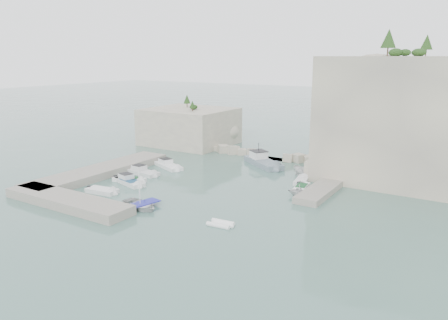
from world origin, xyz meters
The scene contains 22 objects.
ground centered at (0.00, 0.00, 0.00)m, with size 400.00×400.00×0.00m, color #4D7469.
cliff_east centered at (23.00, 23.00, 8.50)m, with size 26.00×22.00×17.00m, color beige.
cliff_terrace centered at (13.00, 18.00, 1.25)m, with size 8.00×10.00×2.50m, color beige.
outcrop_west centered at (-20.00, 25.00, 3.50)m, with size 16.00×14.00×7.00m, color beige.
quay_west centered at (-17.00, -1.00, 0.55)m, with size 5.00×24.00×1.10m, color #9E9689.
quay_south centered at (-10.00, -12.50, 0.55)m, with size 18.00×4.00×1.10m, color #9E9689.
ledge_east centered at (13.50, 10.00, 0.40)m, with size 3.00×16.00×0.80m, color #9E9689.
breakwater centered at (-1.00, 22.00, 0.70)m, with size 28.00×3.00×1.40m, color beige.
motorboat_a centered at (-11.36, 7.69, 0.00)m, with size 6.75×2.01×1.40m, color white, non-canonical shape.
motorboat_b centered at (-12.00, 2.58, 0.00)m, with size 5.94×1.94×1.40m, color silver, non-canonical shape.
motorboat_c centered at (-10.93, -1.34, 0.00)m, with size 5.03×1.83×0.70m, color white, non-canonical shape.
motorboat_d centered at (-10.14, -2.15, 0.00)m, with size 6.17×1.83×1.40m, color silver, non-canonical shape.
motorboat_e centered at (-10.25, -6.95, 0.00)m, with size 4.54×1.86×0.70m, color white, non-canonical shape.
rowboat centered at (-2.16, -8.66, 0.00)m, with size 3.71×5.20×1.08m, color silver.
inflatable_dinghy centered at (8.52, -8.23, 0.00)m, with size 2.82×1.37×0.44m, color white, non-canonical shape.
tender_east_a centered at (11.75, 5.23, 0.00)m, with size 2.65×3.07×1.62m, color silver.
tender_east_b centered at (10.76, 7.92, 0.00)m, with size 4.19×1.43×0.70m, color white, non-canonical shape.
tender_east_c centered at (9.50, 11.10, 0.00)m, with size 4.70×1.52×0.70m, color silver, non-canonical shape.
tender_east_d centered at (9.07, 14.33, 0.00)m, with size 1.65×4.38×1.69m, color silver.
work_boat centered at (0.58, 16.92, 0.00)m, with size 9.46×2.80×2.20m, color slate, non-canonical shape.
rowboat_mast centered at (-2.16, -8.66, 2.64)m, with size 0.10×0.10×4.20m, color white.
vegetation centered at (17.83, 24.40, 17.93)m, with size 53.48×13.88×13.40m.
Camera 1 is at (31.22, -43.74, 16.94)m, focal length 35.00 mm.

